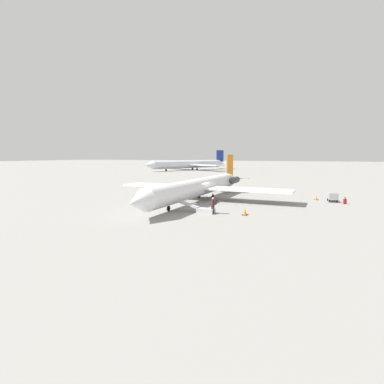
% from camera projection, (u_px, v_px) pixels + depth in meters
% --- Properties ---
extents(ground_plane, '(600.00, 600.00, 0.00)m').
position_uv_depth(ground_plane, '(199.00, 201.00, 40.36)').
color(ground_plane, gray).
extents(airplane_main, '(31.56, 24.12, 6.19)m').
position_uv_depth(airplane_main, '(201.00, 186.00, 40.95)').
color(airplane_main, white).
rests_on(airplane_main, ground).
extents(airplane_far_left, '(40.52, 32.10, 8.43)m').
position_uv_depth(airplane_far_left, '(190.00, 164.00, 124.18)').
color(airplane_far_left, silver).
rests_on(airplane_far_left, ground).
extents(boarding_stairs, '(1.11, 4.02, 1.59)m').
position_uv_depth(boarding_stairs, '(202.00, 209.00, 31.76)').
color(boarding_stairs, '#B2B2B7').
rests_on(boarding_stairs, ground).
extents(passenger, '(0.36, 0.54, 1.74)m').
position_uv_depth(passenger, '(213.00, 204.00, 31.12)').
color(passenger, '#23232D').
rests_on(passenger, ground).
extents(luggage_cart, '(2.33, 1.39, 1.22)m').
position_uv_depth(luggage_cart, '(333.00, 198.00, 39.35)').
color(luggage_cart, gray).
rests_on(luggage_cart, ground).
extents(suitcase, '(0.40, 0.42, 0.88)m').
position_uv_depth(suitcase, '(345.00, 201.00, 37.47)').
color(suitcase, maroon).
rests_on(suitcase, ground).
extents(traffic_cone_near_stairs, '(0.58, 0.58, 0.64)m').
position_uv_depth(traffic_cone_near_stairs, '(245.00, 212.00, 30.59)').
color(traffic_cone_near_stairs, black).
rests_on(traffic_cone_near_stairs, ground).
extents(traffic_cone_near_cart, '(0.49, 0.49, 0.54)m').
position_uv_depth(traffic_cone_near_cart, '(316.00, 198.00, 41.05)').
color(traffic_cone_near_cart, black).
rests_on(traffic_cone_near_cart, ground).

